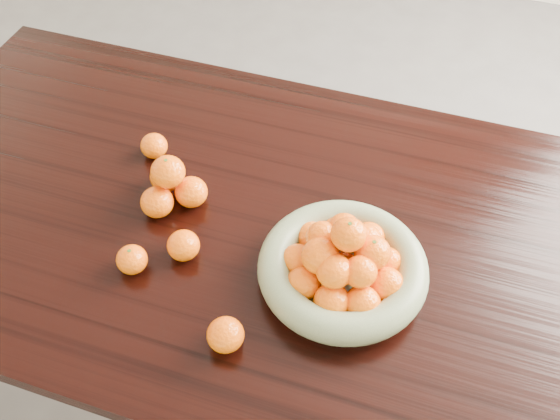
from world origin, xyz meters
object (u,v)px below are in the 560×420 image
(dining_table, at_px, (284,251))
(loose_orange_0, at_px, (132,260))
(fruit_bowl, at_px, (343,266))
(orange_pyramid, at_px, (171,185))

(dining_table, xyz_separation_m, loose_orange_0, (-0.27, -0.20, 0.12))
(fruit_bowl, height_order, loose_orange_0, fruit_bowl)
(orange_pyramid, distance_m, loose_orange_0, 0.20)
(fruit_bowl, relative_size, loose_orange_0, 5.31)
(fruit_bowl, xyz_separation_m, orange_pyramid, (-0.42, 0.09, 0.00))
(fruit_bowl, height_order, orange_pyramid, fruit_bowl)
(dining_table, bearing_deg, orange_pyramid, -179.13)
(fruit_bowl, distance_m, loose_orange_0, 0.44)
(dining_table, xyz_separation_m, fruit_bowl, (0.16, -0.10, 0.14))
(dining_table, distance_m, loose_orange_0, 0.36)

